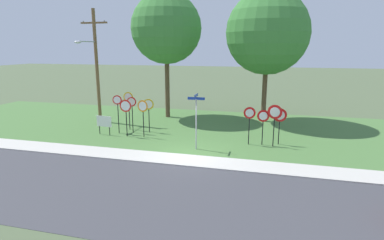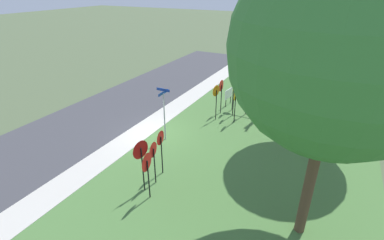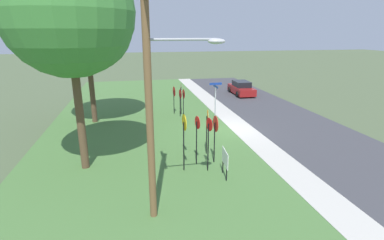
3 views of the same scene
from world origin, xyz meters
TOP-DOWN VIEW (x-y plane):
  - ground_plane at (0.00, 0.00)m, footprint 160.00×160.00m
  - road_asphalt at (0.00, -4.80)m, footprint 44.00×6.40m
  - sidewalk_strip at (0.00, -0.80)m, footprint 44.00×1.60m
  - grass_median at (0.00, 6.00)m, footprint 44.00×12.00m
  - stop_sign_near_left at (-4.74, 3.36)m, footprint 0.61×0.13m
  - stop_sign_near_right at (-5.59, 3.01)m, footprint 0.59×0.14m
  - stop_sign_far_left at (-3.75, 3.81)m, footprint 0.72×0.12m
  - stop_sign_far_center at (-3.63, 2.56)m, footprint 0.72×0.17m
  - stop_sign_far_right at (-5.32, 4.08)m, footprint 0.67×0.11m
  - stop_sign_center_tall at (-4.75, 2.46)m, footprint 0.78×0.10m
  - yield_sign_near_left at (4.37, 2.57)m, footprint 0.81×0.18m
  - yield_sign_near_right at (2.97, 2.62)m, footprint 0.69×0.12m
  - yield_sign_far_left at (3.74, 2.74)m, footprint 0.70×0.13m
  - yield_sign_far_right at (4.67, 3.07)m, footprint 0.79×0.13m
  - street_name_post at (0.18, 1.05)m, footprint 0.96×0.82m
  - utility_pole at (-8.58, 5.60)m, footprint 2.10×2.55m
  - notice_board at (-6.32, 2.45)m, footprint 1.10×0.13m
  - oak_tree_left at (-4.07, 8.66)m, footprint 5.47×5.47m
  - oak_tree_right at (3.59, 9.02)m, footprint 6.10×6.10m

SIDE VIEW (x-z plane):
  - ground_plane at x=0.00m, z-range 0.00..0.00m
  - road_asphalt at x=0.00m, z-range 0.00..0.01m
  - grass_median at x=0.00m, z-range 0.00..0.04m
  - sidewalk_strip at x=0.00m, z-range 0.00..0.06m
  - notice_board at x=-6.32m, z-range 0.25..1.50m
  - yield_sign_far_left at x=3.74m, z-range 0.54..2.63m
  - yield_sign_far_right at x=4.67m, z-range 0.56..2.72m
  - stop_sign_far_left at x=-3.75m, z-range 0.55..2.80m
  - yield_sign_near_right at x=2.97m, z-range 0.58..2.83m
  - stop_sign_near_left at x=-4.74m, z-range 0.55..2.97m
  - stop_sign_far_center at x=-3.63m, z-range 0.58..2.96m
  - stop_sign_center_tall at x=-4.75m, z-range 0.59..2.97m
  - stop_sign_near_right at x=-5.59m, z-range 0.57..3.12m
  - yield_sign_near_left at x=4.37m, z-range 0.65..3.10m
  - street_name_post at x=0.18m, z-range 0.33..3.45m
  - stop_sign_far_right at x=-5.32m, z-range 0.62..3.24m
  - utility_pole at x=-8.58m, z-range 0.39..8.70m
  - oak_tree_right at x=3.59m, z-range 1.82..11.49m
  - oak_tree_left at x=-4.07m, z-range 2.16..11.92m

